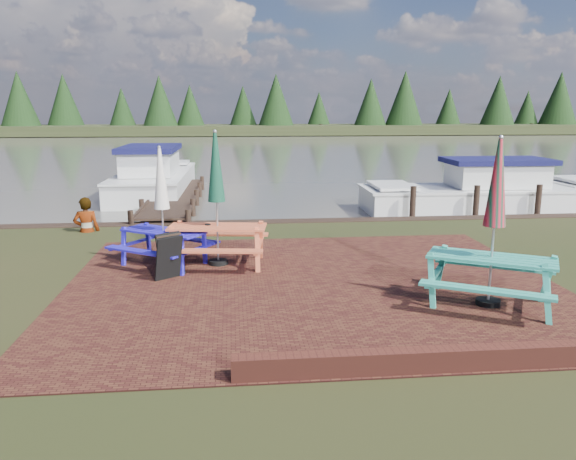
# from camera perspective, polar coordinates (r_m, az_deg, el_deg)

# --- Properties ---
(ground) EXTENTS (120.00, 120.00, 0.00)m
(ground) POSITION_cam_1_polar(r_m,az_deg,el_deg) (9.48, 3.37, -7.44)
(ground) COLOR black
(ground) RESTS_ON ground
(paving) EXTENTS (9.00, 7.50, 0.02)m
(paving) POSITION_cam_1_polar(r_m,az_deg,el_deg) (10.42, 2.51, -5.55)
(paving) COLOR #331310
(paving) RESTS_ON ground
(brick_wall) EXTENTS (6.21, 1.79, 0.30)m
(brick_wall) POSITION_cam_1_polar(r_m,az_deg,el_deg) (7.94, 22.09, -11.23)
(brick_wall) COLOR #4C1E16
(brick_wall) RESTS_ON ground
(water) EXTENTS (120.00, 60.00, 0.02)m
(water) POSITION_cam_1_polar(r_m,az_deg,el_deg) (45.95, -3.95, 8.22)
(water) COLOR #43403A
(water) RESTS_ON ground
(far_treeline) EXTENTS (120.00, 10.00, 8.10)m
(far_treeline) POSITION_cam_1_polar(r_m,az_deg,el_deg) (74.83, -4.72, 12.26)
(far_treeline) COLOR black
(far_treeline) RESTS_ON ground
(picnic_table_teal) EXTENTS (2.60, 2.51, 2.75)m
(picnic_table_teal) POSITION_cam_1_polar(r_m,az_deg,el_deg) (9.66, 20.03, -1.84)
(picnic_table_teal) COLOR teal
(picnic_table_teal) RESTS_ON ground
(picnic_table_red) EXTENTS (2.19, 2.00, 2.75)m
(picnic_table_red) POSITION_cam_1_polar(r_m,az_deg,el_deg) (11.57, -7.21, 1.04)
(picnic_table_red) COLOR #C75633
(picnic_table_red) RESTS_ON ground
(picnic_table_blue) EXTENTS (2.33, 2.28, 2.44)m
(picnic_table_blue) POSITION_cam_1_polar(r_m,az_deg,el_deg) (11.78, -12.59, 0.50)
(picnic_table_blue) COLOR #2117B3
(picnic_table_blue) RESTS_ON ground
(chalkboard) EXTENTS (0.55, 0.77, 0.85)m
(chalkboard) POSITION_cam_1_polar(r_m,az_deg,el_deg) (10.92, -11.93, -2.62)
(chalkboard) COLOR black
(chalkboard) RESTS_ON ground
(jetty) EXTENTS (1.76, 9.08, 1.00)m
(jetty) POSITION_cam_1_polar(r_m,az_deg,el_deg) (20.43, -11.46, 3.33)
(jetty) COLOR black
(jetty) RESTS_ON ground
(boat_jetty) EXTENTS (2.72, 7.63, 2.20)m
(boat_jetty) POSITION_cam_1_polar(r_m,az_deg,el_deg) (22.86, -13.44, 5.03)
(boat_jetty) COLOR silver
(boat_jetty) RESTS_ON ground
(boat_near) EXTENTS (7.23, 2.64, 1.94)m
(boat_near) POSITION_cam_1_polar(r_m,az_deg,el_deg) (19.75, 18.48, 3.43)
(boat_near) COLOR silver
(boat_near) RESTS_ON ground
(person) EXTENTS (0.71, 0.51, 1.83)m
(person) POSITION_cam_1_polar(r_m,az_deg,el_deg) (15.61, -19.99, 3.10)
(person) COLOR gray
(person) RESTS_ON ground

